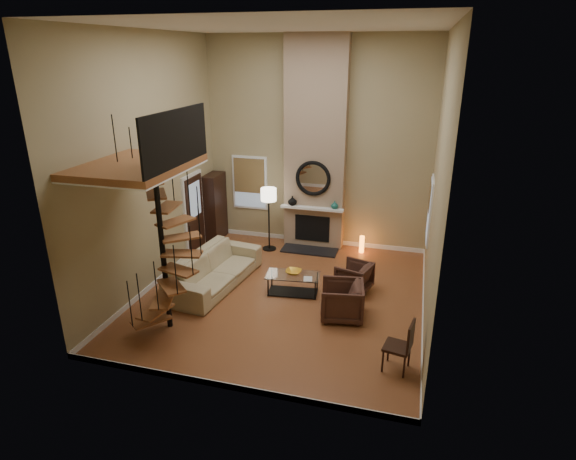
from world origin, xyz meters
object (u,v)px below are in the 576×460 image
(accent_lamp, at_px, (362,244))
(side_chair, at_px, (403,344))
(floor_lamp, at_px, (269,199))
(armchair_far, at_px, (346,301))
(hutch, at_px, (215,207))
(sofa, at_px, (215,269))
(armchair_near, at_px, (357,277))
(coffee_table, at_px, (293,282))

(accent_lamp, height_order, side_chair, side_chair)
(accent_lamp, bearing_deg, floor_lamp, -170.60)
(accent_lamp, bearing_deg, armchair_far, -88.30)
(hutch, distance_m, accent_lamp, 4.23)
(armchair_far, distance_m, floor_lamp, 4.03)
(accent_lamp, bearing_deg, side_chair, -75.20)
(sofa, xyz_separation_m, armchair_near, (3.19, 0.51, -0.04))
(armchair_near, bearing_deg, sofa, -64.60)
(sofa, height_order, armchair_near, sofa)
(floor_lamp, height_order, side_chair, floor_lamp)
(armchair_near, height_order, side_chair, side_chair)
(sofa, height_order, floor_lamp, floor_lamp)
(coffee_table, distance_m, floor_lamp, 2.83)
(armchair_far, bearing_deg, side_chair, 29.00)
(hutch, bearing_deg, coffee_table, -41.35)
(coffee_table, bearing_deg, armchair_far, -27.76)
(armchair_near, relative_size, floor_lamp, 0.42)
(sofa, bearing_deg, coffee_table, -80.96)
(coffee_table, xyz_separation_m, side_chair, (2.46, -2.17, 0.24))
(hutch, bearing_deg, floor_lamp, -12.16)
(armchair_near, bearing_deg, floor_lamp, -108.39)
(armchair_near, height_order, armchair_far, armchair_far)
(hutch, height_order, accent_lamp, hutch)
(coffee_table, height_order, side_chair, side_chair)
(armchair_far, height_order, floor_lamp, floor_lamp)
(sofa, bearing_deg, armchair_far, -94.08)
(sofa, distance_m, floor_lamp, 2.60)
(armchair_near, distance_m, accent_lamp, 2.24)
(coffee_table, relative_size, floor_lamp, 0.72)
(side_chair, bearing_deg, hutch, 138.67)
(hutch, xyz_separation_m, armchair_near, (4.34, -2.19, -0.60))
(hutch, height_order, coffee_table, hutch)
(sofa, bearing_deg, floor_lamp, -6.75)
(hutch, relative_size, armchair_near, 2.63)
(armchair_far, height_order, side_chair, side_chair)
(armchair_near, xyz_separation_m, accent_lamp, (-0.17, 2.23, -0.10))
(floor_lamp, distance_m, side_chair, 5.86)
(armchair_near, bearing_deg, armchair_far, 12.96)
(coffee_table, bearing_deg, side_chair, -41.32)
(armchair_far, distance_m, side_chair, 1.91)
(hutch, height_order, side_chair, hutch)
(armchair_near, height_order, floor_lamp, floor_lamp)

